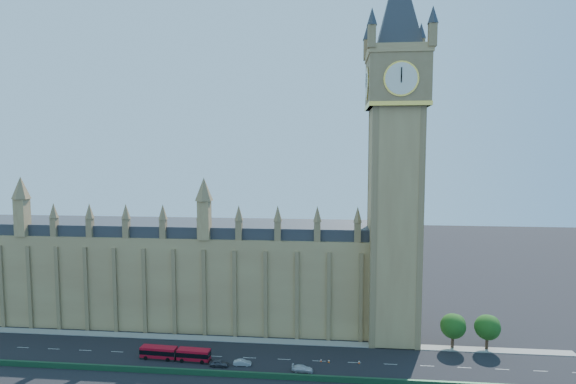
# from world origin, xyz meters

# --- Properties ---
(ground) EXTENTS (400.00, 400.00, 0.00)m
(ground) POSITION_xyz_m (0.00, 0.00, 0.00)
(ground) COLOR black
(ground) RESTS_ON ground
(palace_westminster) EXTENTS (120.00, 20.00, 28.00)m
(palace_westminster) POSITION_xyz_m (-25.00, 22.00, 13.86)
(palace_westminster) COLOR #9A774A
(palace_westminster) RESTS_ON ground
(elizabeth_tower) EXTENTS (20.59, 20.59, 105.00)m
(elizabeth_tower) POSITION_xyz_m (38.00, 13.99, 54.56)
(elizabeth_tower) COLOR #9A774A
(elizabeth_tower) RESTS_ON ground
(bridge_parapet) EXTENTS (160.00, 0.60, 1.20)m
(bridge_parapet) POSITION_xyz_m (0.00, -9.00, 0.60)
(bridge_parapet) COLOR #1E4C2D
(bridge_parapet) RESTS_ON ground
(kerb_north) EXTENTS (160.00, 3.00, 0.16)m
(kerb_north) POSITION_xyz_m (0.00, 9.50, 0.08)
(kerb_north) COLOR gray
(kerb_north) RESTS_ON ground
(tree_east_near) EXTENTS (6.00, 6.00, 8.50)m
(tree_east_near) POSITION_xyz_m (52.22, 10.08, 5.64)
(tree_east_near) COLOR #382619
(tree_east_near) RESTS_ON ground
(tree_east_far) EXTENTS (6.00, 6.00, 8.50)m
(tree_east_far) POSITION_xyz_m (60.22, 10.08, 5.64)
(tree_east_far) COLOR #382619
(tree_east_far) RESTS_ON ground
(red_bus) EXTENTS (16.45, 3.40, 2.78)m
(red_bus) POSITION_xyz_m (-12.80, -2.63, 1.46)
(red_bus) COLOR #B00B1E
(red_bus) RESTS_ON ground
(car_grey) EXTENTS (4.33, 1.88, 1.46)m
(car_grey) POSITION_xyz_m (-2.00, -4.78, 0.73)
(car_grey) COLOR #3F4047
(car_grey) RESTS_ON ground
(car_silver) EXTENTS (3.99, 1.55, 1.30)m
(car_silver) POSITION_xyz_m (3.05, -3.84, 0.65)
(car_silver) COLOR #A2A5A9
(car_silver) RESTS_ON ground
(car_white) EXTENTS (4.77, 2.22, 1.35)m
(car_white) POSITION_xyz_m (16.57, -5.36, 0.67)
(car_white) COLOR silver
(car_white) RESTS_ON ground
(cone_a) EXTENTS (0.40, 0.40, 0.62)m
(cone_a) POSITION_xyz_m (20.45, -0.30, 0.31)
(cone_a) COLOR black
(cone_a) RESTS_ON ground
(cone_b) EXTENTS (0.48, 0.48, 0.70)m
(cone_b) POSITION_xyz_m (29.00, -0.36, 0.35)
(cone_b) COLOR black
(cone_b) RESTS_ON ground
(cone_c) EXTENTS (0.50, 0.50, 0.69)m
(cone_c) POSITION_xyz_m (22.23, -0.55, 0.34)
(cone_c) COLOR black
(cone_c) RESTS_ON ground
(cone_d) EXTENTS (0.65, 0.65, 0.80)m
(cone_d) POSITION_xyz_m (15.46, -3.90, 0.39)
(cone_d) COLOR black
(cone_d) RESTS_ON ground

